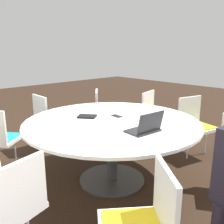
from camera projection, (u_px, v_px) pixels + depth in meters
The scene contains 11 objects.
ground_plane at pixel (112, 180), 3.00m from camera, with size 16.00×16.00×0.00m, color black.
conference_table at pixel (112, 129), 2.84m from camera, with size 1.97×1.97×0.75m.
chair_2 at pixel (195, 122), 3.59m from camera, with size 0.52×0.53×0.86m.
chair_3 at pixel (155, 113), 4.06m from camera, with size 0.51×0.53×0.86m.
chair_4 at pixel (104, 111), 4.23m from camera, with size 0.61×0.61×0.86m.
chair_5 at pixel (48, 117), 3.85m from camera, with size 0.45×0.43×0.86m.
chair_8 at pixel (9, 204), 1.69m from camera, with size 0.51×0.53×0.86m.
chair_9 at pixel (144, 221), 1.53m from camera, with size 0.61×0.60×0.86m.
laptop at pixel (146, 127), 2.41m from camera, with size 0.27×0.34×0.21m.
spiral_notebook at pixel (87, 116), 2.95m from camera, with size 0.26×0.25×0.02m.
cell_phone at pixel (117, 116), 2.99m from camera, with size 0.15×0.08×0.01m.
Camera 1 is at (-1.96, 1.86, 1.54)m, focal length 40.00 mm.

